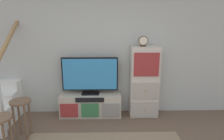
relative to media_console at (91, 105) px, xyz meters
The scene contains 7 objects.
back_wall 1.18m from the media_console, 41.69° to the left, with size 6.40×0.12×2.70m, color #B2B7B2.
media_console is the anchor object (origin of this frame).
television 0.66m from the media_console, 90.00° to the left, with size 1.15×0.22×0.78m.
side_cabinet 1.23m from the media_console, ahead, with size 0.58×0.38×1.48m.
desk_clock 1.71m from the media_console, ahead, with size 0.18×0.08×0.21m.
bar_stool_near 1.80m from the media_console, 129.92° to the right, with size 0.34×0.34×0.68m.
bar_stool_far 1.38m from the media_console, 143.59° to the right, with size 0.34×0.34×0.69m.
Camera 1 is at (0.07, -1.66, 1.95)m, focal length 31.33 mm.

